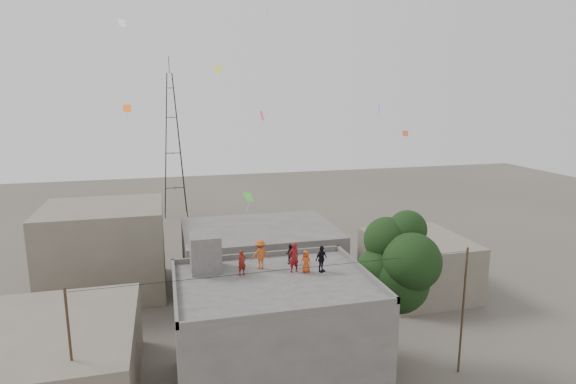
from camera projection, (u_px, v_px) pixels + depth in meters
name	position (u px, v px, depth m)	size (l,w,h in m)	color
main_building	(274.00, 337.00, 25.12)	(10.00, 8.00, 6.10)	#54524E
parapet	(274.00, 279.00, 24.48)	(10.00, 8.00, 0.30)	#54524E
stair_head_box	(205.00, 252.00, 25.99)	(1.60, 1.80, 2.00)	#54524E
neighbor_west	(56.00, 364.00, 24.53)	(8.00, 10.00, 4.00)	#686152
neighbor_north	(260.00, 257.00, 39.00)	(12.00, 9.00, 5.00)	#54524E
neighbor_northwest	(105.00, 250.00, 37.75)	(9.00, 8.00, 7.00)	#686152
neighbor_east	(418.00, 264.00, 38.21)	(7.00, 8.00, 4.40)	#686152
tree	(400.00, 265.00, 26.88)	(4.90, 4.60, 9.10)	black
utility_line	(289.00, 333.00, 23.90)	(20.12, 0.62, 7.40)	black
transmission_tower	(173.00, 145.00, 60.87)	(2.97, 2.97, 20.01)	black
person_red_adult	(294.00, 257.00, 25.75)	(0.59, 0.39, 1.63)	maroon
person_orange_child	(306.00, 261.00, 25.76)	(0.59, 0.38, 1.20)	#C94817
person_dark_child	(290.00, 254.00, 27.02)	(0.56, 0.44, 1.15)	black
person_dark_adult	(321.00, 259.00, 25.77)	(0.86, 0.36, 1.46)	black
person_orange_adult	(260.00, 254.00, 26.27)	(1.04, 0.60, 1.62)	#C34F16
person_red_child	(242.00, 263.00, 25.33)	(0.50, 0.33, 1.37)	maroon
kites	(250.00, 83.00, 29.65)	(18.53, 16.90, 12.91)	orange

